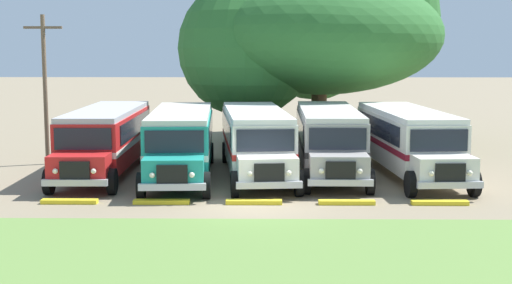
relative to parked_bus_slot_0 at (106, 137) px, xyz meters
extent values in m
plane|color=#84755B|center=(6.68, -6.54, -1.58)|extent=(220.00, 220.00, 0.00)
cube|color=olive|center=(6.68, -14.29, -1.58)|extent=(80.00, 11.14, 0.01)
cube|color=red|center=(-0.01, 0.31, -0.03)|extent=(2.68, 9.25, 2.10)
cube|color=white|center=(-0.01, 0.31, -0.20)|extent=(2.71, 9.27, 0.24)
cube|color=black|center=(1.26, 0.63, 0.47)|extent=(0.20, 8.00, 0.80)
cube|color=black|center=(-1.28, 0.58, 0.47)|extent=(0.20, 8.00, 0.80)
cube|color=#B2B2B7|center=(-0.01, 0.31, 1.13)|extent=(2.60, 9.15, 0.22)
cube|color=red|center=(0.10, -4.99, -0.56)|extent=(2.23, 1.44, 1.05)
cube|color=black|center=(0.11, -5.73, -0.53)|extent=(1.10, 0.12, 0.70)
cube|color=#B7B7BC|center=(0.11, -5.77, -0.96)|extent=(2.40, 0.25, 0.24)
cube|color=black|center=(0.09, -4.32, 0.47)|extent=(2.20, 0.10, 0.84)
cube|color=white|center=(-0.10, 4.93, -0.14)|extent=(0.90, 0.08, 1.30)
sphere|color=#EAE5C6|center=(0.81, -5.77, -0.53)|extent=(0.20, 0.20, 0.20)
sphere|color=#EAE5C6|center=(-0.59, -5.80, -0.53)|extent=(0.20, 0.20, 0.20)
cylinder|color=black|center=(1.30, -4.87, -1.08)|extent=(0.30, 1.01, 1.00)
cylinder|color=black|center=(-1.10, -4.92, -1.08)|extent=(0.30, 1.01, 1.00)
cylinder|color=black|center=(1.13, 3.33, -1.08)|extent=(0.30, 1.01, 1.00)
cylinder|color=black|center=(-1.27, 3.28, -1.08)|extent=(0.30, 1.01, 1.00)
cube|color=teal|center=(3.42, -0.46, -0.03)|extent=(3.05, 9.33, 2.10)
cube|color=white|center=(3.42, -0.46, -0.20)|extent=(3.08, 9.36, 0.24)
cube|color=black|center=(4.66, -0.08, 0.47)|extent=(0.52, 7.99, 0.80)
cube|color=black|center=(2.13, -0.23, 0.47)|extent=(0.52, 7.99, 0.80)
cube|color=beige|center=(3.42, -0.46, 1.13)|extent=(2.97, 9.23, 0.22)
cube|color=teal|center=(3.74, -5.75, -0.56)|extent=(2.28, 1.53, 1.05)
cube|color=black|center=(3.78, -6.49, -0.53)|extent=(1.10, 0.17, 0.70)
cube|color=#B7B7BC|center=(3.78, -6.53, -0.96)|extent=(2.41, 0.34, 0.24)
cube|color=black|center=(3.70, -5.08, 0.47)|extent=(2.20, 0.19, 0.84)
cube|color=white|center=(3.14, 4.15, -0.14)|extent=(0.90, 0.11, 1.30)
sphere|color=#EAE5C6|center=(4.48, -6.49, -0.53)|extent=(0.20, 0.20, 0.20)
sphere|color=#EAE5C6|center=(3.08, -6.58, -0.53)|extent=(0.20, 0.20, 0.20)
cylinder|color=black|center=(4.93, -5.58, -1.08)|extent=(0.34, 1.02, 1.00)
cylinder|color=black|center=(2.53, -5.72, -1.08)|extent=(0.34, 1.02, 1.00)
cylinder|color=black|center=(4.43, 2.61, -1.08)|extent=(0.34, 1.02, 1.00)
cylinder|color=black|center=(2.04, 2.46, -1.08)|extent=(0.34, 1.02, 1.00)
cube|color=silver|center=(6.63, -0.06, -0.03)|extent=(3.40, 9.40, 2.10)
cube|color=red|center=(6.63, -0.06, -0.20)|extent=(3.43, 9.43, 0.24)
cube|color=black|center=(7.86, 0.36, 0.47)|extent=(0.84, 7.96, 0.80)
cube|color=black|center=(5.33, 0.11, 0.47)|extent=(0.84, 7.96, 0.80)
cube|color=silver|center=(6.63, -0.06, 1.13)|extent=(3.31, 9.30, 0.22)
cube|color=silver|center=(7.15, -5.34, -0.56)|extent=(2.33, 1.61, 1.05)
cube|color=black|center=(7.23, -6.07, -0.53)|extent=(1.10, 0.21, 0.70)
cube|color=#B7B7BC|center=(7.23, -6.11, -0.96)|extent=(2.41, 0.44, 0.24)
cube|color=black|center=(7.09, -4.67, 0.47)|extent=(2.20, 0.28, 0.84)
cube|color=red|center=(6.17, 4.53, -0.14)|extent=(0.90, 0.15, 1.30)
sphere|color=#EAE5C6|center=(7.93, -6.05, -0.53)|extent=(0.20, 0.20, 0.20)
sphere|color=#EAE5C6|center=(6.54, -6.19, -0.53)|extent=(0.20, 0.20, 0.20)
cylinder|color=black|center=(8.34, -5.12, -1.08)|extent=(0.38, 1.02, 1.00)
cylinder|color=black|center=(5.95, -5.36, -1.08)|extent=(0.38, 1.02, 1.00)
cylinder|color=black|center=(7.52, 3.04, -1.08)|extent=(0.38, 1.02, 1.00)
cylinder|color=black|center=(5.13, 2.80, -1.08)|extent=(0.38, 1.02, 1.00)
cube|color=#9E9993|center=(9.89, 0.46, -0.03)|extent=(2.58, 9.22, 2.10)
cube|color=#282828|center=(9.89, 0.46, -0.20)|extent=(2.61, 9.24, 0.24)
cube|color=black|center=(11.16, 0.75, 0.47)|extent=(0.11, 8.00, 0.80)
cube|color=black|center=(8.62, 0.77, 0.47)|extent=(0.11, 8.00, 0.80)
cube|color=beige|center=(9.89, 0.46, 1.13)|extent=(2.50, 9.12, 0.22)
cube|color=#9E9993|center=(9.84, -4.84, -0.56)|extent=(2.21, 1.42, 1.05)
cube|color=black|center=(9.84, -5.58, -0.53)|extent=(1.10, 0.11, 0.70)
cube|color=#B7B7BC|center=(9.84, -5.62, -0.96)|extent=(2.40, 0.22, 0.24)
cube|color=black|center=(9.85, -4.17, 0.47)|extent=(2.20, 0.08, 0.84)
cube|color=#282828|center=(9.93, 5.08, -0.14)|extent=(0.90, 0.07, 1.30)
sphere|color=#EAE5C6|center=(10.54, -5.63, -0.53)|extent=(0.20, 0.20, 0.20)
sphere|color=#EAE5C6|center=(9.14, -5.62, -0.53)|extent=(0.20, 0.20, 0.20)
cylinder|color=black|center=(11.05, -4.75, -1.08)|extent=(0.29, 1.00, 1.00)
cylinder|color=black|center=(8.65, -4.73, -1.08)|extent=(0.29, 1.00, 1.00)
cylinder|color=black|center=(11.12, 3.45, -1.08)|extent=(0.29, 1.00, 1.00)
cylinder|color=black|center=(8.72, 3.47, -1.08)|extent=(0.29, 1.00, 1.00)
cube|color=silver|center=(13.28, 0.05, -0.03)|extent=(3.19, 9.36, 2.10)
cube|color=maroon|center=(13.28, 0.05, -0.20)|extent=(3.22, 9.38, 0.24)
cube|color=black|center=(14.53, 0.44, 0.47)|extent=(0.64, 7.98, 0.80)
cube|color=black|center=(11.99, 0.25, 0.47)|extent=(0.64, 7.98, 0.80)
cube|color=silver|center=(13.28, 0.05, 1.13)|extent=(3.10, 9.26, 0.22)
cube|color=silver|center=(13.68, -5.24, -0.56)|extent=(2.30, 1.56, 1.05)
cube|color=black|center=(13.74, -5.98, -0.53)|extent=(1.10, 0.18, 0.70)
cube|color=#B7B7BC|center=(13.74, -6.02, -0.96)|extent=(2.41, 0.38, 0.24)
cube|color=black|center=(13.63, -4.57, 0.47)|extent=(2.20, 0.23, 0.84)
cube|color=maroon|center=(12.93, 4.65, -0.14)|extent=(0.90, 0.13, 1.30)
sphere|color=#EAE5C6|center=(14.44, -5.97, -0.53)|extent=(0.20, 0.20, 0.20)
sphere|color=#EAE5C6|center=(13.04, -6.08, -0.53)|extent=(0.20, 0.20, 0.20)
cylinder|color=black|center=(14.87, -5.05, -1.08)|extent=(0.35, 1.02, 1.00)
cylinder|color=black|center=(12.48, -5.23, -1.08)|extent=(0.35, 1.02, 1.00)
cylinder|color=black|center=(14.25, 3.13, -1.08)|extent=(0.35, 1.02, 1.00)
cylinder|color=black|center=(11.86, 2.95, -1.08)|extent=(0.35, 1.02, 1.00)
cube|color=yellow|center=(0.10, -6.49, -1.51)|extent=(2.00, 0.36, 0.15)
cube|color=yellow|center=(3.39, -6.49, -1.51)|extent=(2.00, 0.36, 0.15)
cube|color=yellow|center=(6.68, -6.49, -1.51)|extent=(2.00, 0.36, 0.15)
cube|color=yellow|center=(9.98, -6.49, -1.51)|extent=(2.00, 0.36, 0.15)
cube|color=yellow|center=(13.27, -6.49, -1.51)|extent=(2.00, 0.36, 0.15)
cylinder|color=brown|center=(10.14, 9.94, 0.26)|extent=(0.89, 0.89, 3.69)
ellipsoid|color=#286028|center=(10.14, 9.94, 4.63)|extent=(13.88, 13.51, 6.73)
sphere|color=#286028|center=(13.47, 11.35, 5.76)|extent=(7.49, 7.49, 7.49)
sphere|color=#286028|center=(6.03, 8.67, 3.93)|extent=(7.72, 7.72, 7.72)
sphere|color=#286028|center=(10.14, 14.14, 4.48)|extent=(7.65, 7.65, 7.65)
cylinder|color=brown|center=(-3.32, 2.26, 1.95)|extent=(0.20, 0.20, 7.05)
cube|color=brown|center=(-3.32, 2.26, 4.87)|extent=(1.80, 0.12, 0.12)
camera|label=1|loc=(7.14, -31.64, 3.95)|focal=50.71mm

